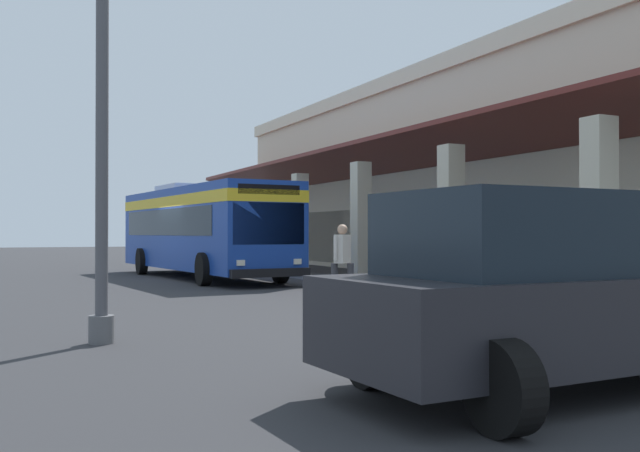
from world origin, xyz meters
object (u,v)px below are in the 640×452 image
object	(u,v)px
transit_bus	(201,225)
parked_suv_charcoal	(557,289)
potted_palm	(501,268)
pedestrian	(342,257)
lot_light_pole	(102,64)

from	to	relation	value
transit_bus	parked_suv_charcoal	size ratio (longest dim) A/B	2.33
potted_palm	pedestrian	bearing A→B (deg)	-98.94
transit_bus	pedestrian	xyz separation A→B (m)	(9.73, 0.66, -0.84)
pedestrian	potted_palm	bearing A→B (deg)	81.06
transit_bus	lot_light_pole	world-z (taller)	lot_light_pole
transit_bus	pedestrian	size ratio (longest dim) A/B	6.39
transit_bus	pedestrian	world-z (taller)	transit_bus
potted_palm	lot_light_pole	bearing A→B (deg)	-70.45
pedestrian	lot_light_pole	size ratio (longest dim) A/B	0.24
parked_suv_charcoal	lot_light_pole	size ratio (longest dim) A/B	0.65
transit_bus	potted_palm	world-z (taller)	transit_bus
pedestrian	parked_suv_charcoal	bearing A→B (deg)	-13.78
parked_suv_charcoal	transit_bus	bearing A→B (deg)	175.13
pedestrian	lot_light_pole	bearing A→B (deg)	-54.85
potted_palm	parked_suv_charcoal	bearing A→B (deg)	-36.27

